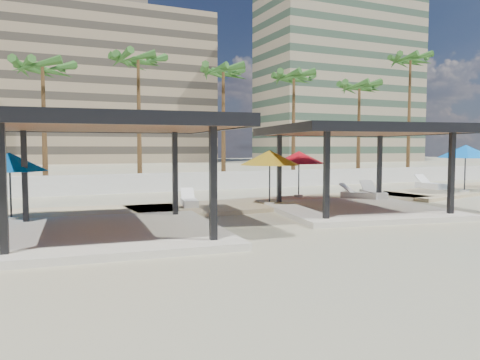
# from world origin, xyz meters

# --- Properties ---
(ground) EXTENTS (200.00, 200.00, 0.00)m
(ground) POSITION_xyz_m (0.00, 0.00, 0.00)
(ground) COLOR tan
(ground) RESTS_ON ground
(promenade) EXTENTS (44.45, 7.97, 0.24)m
(promenade) POSITION_xyz_m (2.00, 7.67, 0.06)
(promenade) COLOR #C6B284
(promenade) RESTS_ON ground
(boundary_wall) EXTENTS (56.00, 0.30, 1.20)m
(boundary_wall) POSITION_xyz_m (0.00, 16.00, 0.60)
(boundary_wall) COLOR silver
(boundary_wall) RESTS_ON ground
(building_mid) EXTENTS (38.00, 16.00, 30.40)m
(building_mid) POSITION_xyz_m (4.00, 78.00, 14.27)
(building_mid) COLOR #847259
(building_mid) RESTS_ON ground
(building_east) EXTENTS (32.00, 15.00, 36.40)m
(building_east) POSITION_xyz_m (48.00, 66.00, 17.27)
(building_east) COLOR gray
(building_east) RESTS_ON ground
(pavilion_central) EXTENTS (8.58, 8.58, 3.75)m
(pavilion_central) POSITION_xyz_m (3.13, 3.35, 2.23)
(pavilion_central) COLOR beige
(pavilion_central) RESTS_ON ground
(pavilion_west) EXTENTS (8.00, 8.00, 3.75)m
(pavilion_west) POSITION_xyz_m (-7.63, 2.08, 2.24)
(pavilion_west) COLOR beige
(pavilion_west) RESTS_ON ground
(umbrella_b) EXTENTS (3.38, 3.38, 2.52)m
(umbrella_b) POSITION_xyz_m (0.24, 6.04, 2.35)
(umbrella_b) COLOR beige
(umbrella_b) RESTS_ON promenade
(umbrella_c) EXTENTS (3.41, 3.41, 2.45)m
(umbrella_c) POSITION_xyz_m (3.23, 8.35, 2.29)
(umbrella_c) COLOR beige
(umbrella_c) RESTS_ON promenade
(umbrella_d) EXTENTS (3.16, 3.16, 2.80)m
(umbrella_d) POSITION_xyz_m (13.65, 6.62, 2.59)
(umbrella_d) COLOR beige
(umbrella_d) RESTS_ON promenade
(umbrella_f) EXTENTS (3.52, 3.52, 2.47)m
(umbrella_f) POSITION_xyz_m (-10.56, 5.80, 2.30)
(umbrella_f) COLOR beige
(umbrella_f) RESTS_ON promenade
(lounger_a) EXTENTS (1.00, 2.04, 0.74)m
(lounger_a) POSITION_xyz_m (-3.29, 7.21, 0.36)
(lounger_a) COLOR white
(lounger_a) RESTS_ON promenade
(lounger_b) EXTENTS (1.45, 2.39, 0.86)m
(lounger_b) POSITION_xyz_m (6.58, 6.38, 0.39)
(lounger_b) COLOR white
(lounger_b) RESTS_ON promenade
(lounger_c) EXTENTS (1.62, 2.07, 0.77)m
(lounger_c) POSITION_xyz_m (5.67, 6.34, 0.37)
(lounger_c) COLOR white
(lounger_c) RESTS_ON promenade
(lounger_d) EXTENTS (0.96, 2.36, 0.87)m
(lounger_d) POSITION_xyz_m (13.68, 9.25, 0.39)
(lounger_d) COLOR white
(lounger_d) RESTS_ON promenade
(palm_c) EXTENTS (3.00, 3.00, 8.52)m
(palm_c) POSITION_xyz_m (-9.00, 18.10, 7.40)
(palm_c) COLOR brown
(palm_c) RESTS_ON ground
(palm_d) EXTENTS (3.00, 3.00, 9.58)m
(palm_d) POSITION_xyz_m (-3.00, 18.90, 8.40)
(palm_d) COLOR brown
(palm_d) RESTS_ON ground
(palm_e) EXTENTS (3.00, 3.00, 9.11)m
(palm_e) POSITION_xyz_m (3.00, 18.40, 7.96)
(palm_e) COLOR brown
(palm_e) RESTS_ON ground
(palm_f) EXTENTS (3.00, 3.00, 9.08)m
(palm_f) POSITION_xyz_m (9.00, 18.60, 7.93)
(palm_f) COLOR brown
(palm_f) RESTS_ON ground
(palm_g) EXTENTS (3.00, 3.00, 8.62)m
(palm_g) POSITION_xyz_m (15.00, 18.20, 7.50)
(palm_g) COLOR brown
(palm_g) RESTS_ON ground
(palm_h) EXTENTS (3.00, 3.00, 11.37)m
(palm_h) POSITION_xyz_m (21.00, 18.80, 10.07)
(palm_h) COLOR brown
(palm_h) RESTS_ON ground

